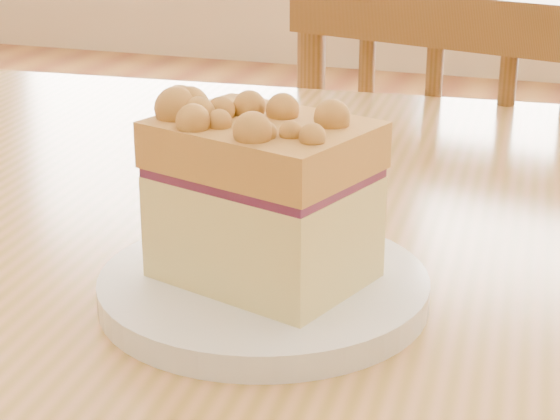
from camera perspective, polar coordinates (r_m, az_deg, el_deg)
name	(u,v)px	position (r m, az deg, el deg)	size (l,w,h in m)	color
cafe_table_main	(184,335)	(0.74, -5.71, -7.34)	(1.37, 0.96, 0.75)	tan
cafe_chair_main	(465,302)	(1.31, 10.86, -5.33)	(0.48, 0.48, 0.87)	brown
plate	(264,289)	(0.58, -0.96, -4.67)	(0.20, 0.20, 0.02)	white
cake_slice	(263,191)	(0.56, -0.99, 1.13)	(0.14, 0.12, 0.11)	#FFF390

